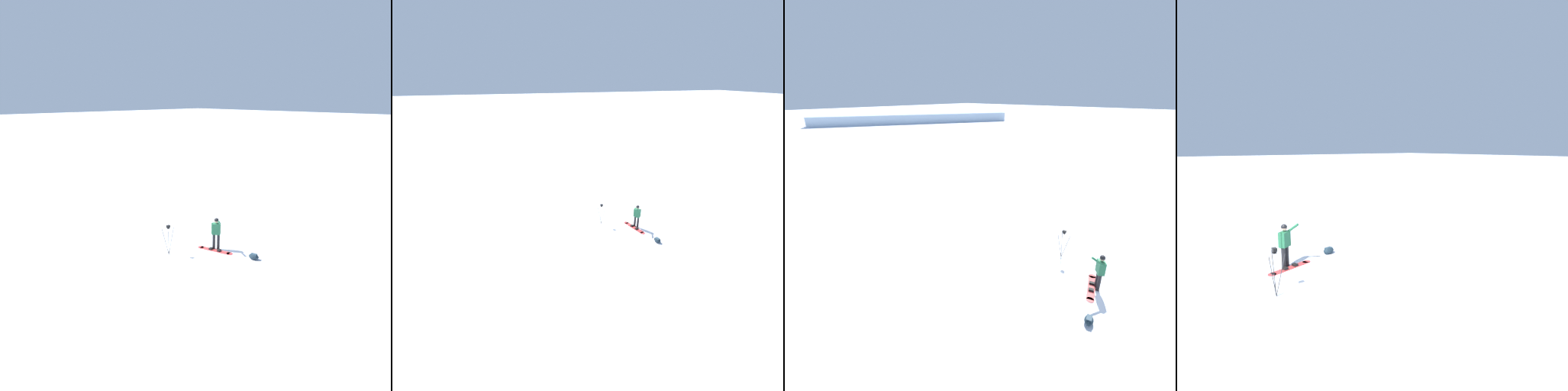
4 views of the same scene
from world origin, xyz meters
The scene contains 5 objects.
ground_plane centered at (0.00, 0.00, 0.00)m, with size 300.00×300.00×0.00m, color white.
snowboarder centered at (0.58, 0.51, 0.95)m, with size 0.69×0.54×1.61m.
snowboard centered at (0.67, 0.34, 0.02)m, with size 1.77×0.72×0.10m.
gear_bag_large centered at (2.55, 0.89, 0.14)m, with size 0.53×0.40×0.27m.
camera_tripod centered at (-0.54, -1.53, 1.03)m, with size 0.50×0.53×1.46m.
Camera 2 is at (13.48, -7.22, 9.06)m, focal length 23.76 mm.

